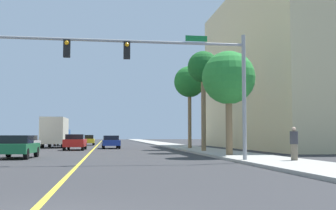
% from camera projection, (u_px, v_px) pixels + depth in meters
% --- Properties ---
extents(ground, '(192.00, 192.00, 0.00)m').
position_uv_depth(ground, '(96.00, 147.00, 47.70)').
color(ground, '#2D2D30').
extents(sidewalk_left, '(3.67, 168.00, 0.15)m').
position_uv_depth(sidewalk_left, '(9.00, 147.00, 46.32)').
color(sidewalk_left, '#9E9B93').
rests_on(sidewalk_left, ground).
extents(sidewalk_right, '(3.67, 168.00, 0.15)m').
position_uv_depth(sidewalk_right, '(177.00, 146.00, 49.08)').
color(sidewalk_right, '#9E9B93').
rests_on(sidewalk_right, ground).
extents(lane_marking_center, '(0.16, 144.00, 0.01)m').
position_uv_depth(lane_marking_center, '(96.00, 147.00, 47.70)').
color(lane_marking_center, yellow).
rests_on(lane_marking_center, ground).
extents(building_right_near, '(13.52, 26.17, 16.49)m').
position_uv_depth(building_right_near, '(297.00, 70.00, 43.59)').
color(building_right_near, beige).
rests_on(building_right_near, ground).
extents(traffic_signal_mast, '(12.25, 0.36, 6.27)m').
position_uv_depth(traffic_signal_mast, '(167.00, 65.00, 20.26)').
color(traffic_signal_mast, gray).
rests_on(traffic_signal_mast, sidewalk_right).
extents(palm_near, '(3.32, 3.32, 6.46)m').
position_uv_depth(palm_near, '(229.00, 79.00, 25.83)').
color(palm_near, brown).
rests_on(palm_near, sidewalk_right).
extents(palm_mid, '(2.48, 2.48, 7.86)m').
position_uv_depth(palm_mid, '(203.00, 69.00, 32.73)').
color(palm_mid, brown).
rests_on(palm_mid, sidewalk_right).
extents(palm_far, '(2.97, 2.97, 7.81)m').
position_uv_depth(palm_far, '(190.00, 83.00, 39.53)').
color(palm_far, brown).
rests_on(palm_far, sidewalk_right).
extents(car_silver, '(1.90, 4.61, 1.35)m').
position_uv_depth(car_silver, '(26.00, 142.00, 37.71)').
color(car_silver, '#BCBCC1').
rests_on(car_silver, ground).
extents(car_yellow, '(1.85, 3.95, 1.40)m').
position_uv_depth(car_yellow, '(88.00, 140.00, 56.87)').
color(car_yellow, gold).
rests_on(car_yellow, ground).
extents(car_blue, '(1.89, 4.55, 1.33)m').
position_uv_depth(car_blue, '(111.00, 142.00, 42.69)').
color(car_blue, '#1E389E').
rests_on(car_blue, ground).
extents(car_red, '(1.91, 4.46, 1.44)m').
position_uv_depth(car_red, '(75.00, 142.00, 38.20)').
color(car_red, red).
rests_on(car_red, ground).
extents(car_white, '(2.00, 4.18, 1.47)m').
position_uv_depth(car_white, '(63.00, 140.00, 54.06)').
color(car_white, white).
rests_on(car_white, ground).
extents(car_green, '(2.02, 3.96, 1.35)m').
position_uv_depth(car_green, '(17.00, 146.00, 24.32)').
color(car_green, '#196638').
rests_on(car_green, ground).
extents(delivery_truck, '(2.52, 7.45, 3.27)m').
position_uv_depth(delivery_truck, '(55.00, 132.00, 45.72)').
color(delivery_truck, '#194799').
rests_on(delivery_truck, ground).
extents(pedestrian, '(0.38, 0.38, 1.61)m').
position_uv_depth(pedestrian, '(294.00, 144.00, 19.98)').
color(pedestrian, '#726651').
rests_on(pedestrian, sidewalk_right).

